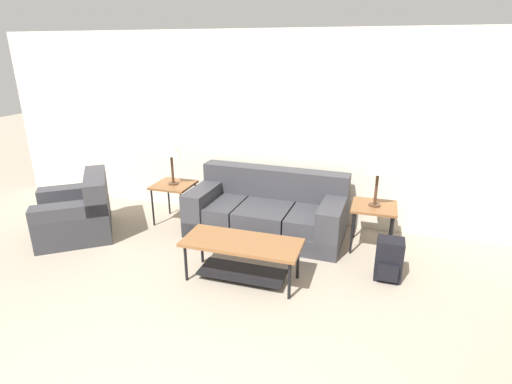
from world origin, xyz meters
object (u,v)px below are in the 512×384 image
Objects in this scene: side_table_left at (174,188)px; table_lamp_left at (171,148)px; armchair at (78,214)px; coffee_table at (242,251)px; backpack at (389,260)px; side_table_right at (374,210)px; table_lamp_right at (379,165)px; couch at (267,212)px.

table_lamp_left is (0.00, -0.00, 0.57)m from side_table_left.
armchair reaches higher than coffee_table.
coffee_table is at bearing -161.70° from backpack.
armchair is 2.91× the size of backpack.
table_lamp_left reaches higher than backpack.
side_table_left is at bearing 116.57° from table_lamp_left.
armchair is 1.30m from side_table_left.
side_table_right is at bearing 42.03° from coffee_table.
table_lamp_right reaches higher than side_table_left.
table_lamp_left is (1.03, 0.76, 0.79)m from armchair.
coffee_table is 1.95× the size of table_lamp_left.
side_table_right is at bearing 0.00° from side_table_left.
table_lamp_left is (-1.43, 1.16, 0.74)m from coffee_table.
couch reaches higher than side_table_left.
side_table_left is at bearing 180.00° from table_lamp_right.
armchair is 2.49m from coffee_table.
table_lamp_right is at bearing -0.00° from side_table_left.
backpack is at bearing 1.32° from armchair.
side_table_right is (1.35, -0.05, 0.22)m from couch.
coffee_table is 1.89m from table_lamp_right.
side_table_left is 0.89× the size of table_lamp_left.
armchair is at bearing -143.68° from side_table_left.
backpack is at bearing 18.30° from coffee_table.
coffee_table is (2.46, -0.40, 0.05)m from armchair.
coffee_table is at bearing -39.16° from side_table_left.
side_table_left is 0.57m from table_lamp_left.
table_lamp_right is 1.10m from backpack.
coffee_table is 1.74m from side_table_right.
armchair is 2.07× the size of table_lamp_left.
side_table_right is at bearing 11.45° from armchair.
armchair is at bearing -161.39° from couch.
coffee_table is 2.19× the size of side_table_right.
table_lamp_right is (-0.00, -0.00, 0.57)m from side_table_right.
table_lamp_left is 1.00× the size of table_lamp_right.
table_lamp_right is (2.71, 0.00, 0.00)m from table_lamp_left.
side_table_right reaches higher than backpack.
backpack is at bearing -72.96° from side_table_right.
table_lamp_left is (-1.36, -0.05, 0.79)m from couch.
side_table_right is 2.77m from table_lamp_left.
coffee_table is (0.07, -1.21, 0.04)m from couch.
table_lamp_right reaches higher than couch.
side_table_left reaches higher than coffee_table.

